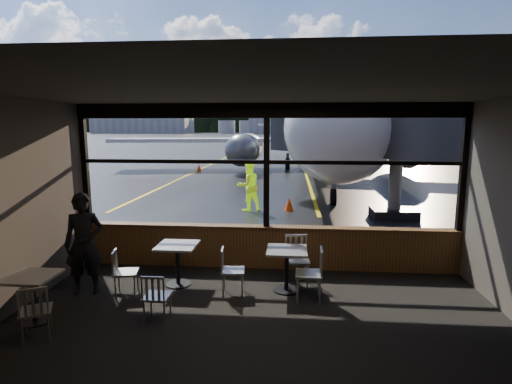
# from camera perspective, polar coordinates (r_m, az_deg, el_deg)

# --- Properties ---
(ground_plane) EXTENTS (520.00, 520.00, 0.00)m
(ground_plane) POSITION_cam_1_polar(r_m,az_deg,el_deg) (128.31, 4.78, 7.90)
(ground_plane) COLOR black
(ground_plane) RESTS_ON ground
(carpet_floor) EXTENTS (8.00, 6.00, 0.01)m
(carpet_floor) POSITION_cam_1_polar(r_m,az_deg,el_deg) (6.10, -0.38, -20.32)
(carpet_floor) COLOR black
(carpet_floor) RESTS_ON ground
(ceiling) EXTENTS (8.00, 6.00, 0.04)m
(ceiling) POSITION_cam_1_polar(r_m,az_deg,el_deg) (5.32, -0.42, 14.43)
(ceiling) COLOR #38332D
(ceiling) RESTS_ON ground
(wall_back) EXTENTS (8.00, 0.04, 3.50)m
(wall_back) POSITION_cam_1_polar(r_m,az_deg,el_deg) (2.66, -6.81, -19.41)
(wall_back) COLOR #504840
(wall_back) RESTS_ON ground
(window_sill) EXTENTS (8.00, 0.28, 0.90)m
(window_sill) POSITION_cam_1_polar(r_m,az_deg,el_deg) (8.68, 1.48, -7.95)
(window_sill) COLOR #57351A
(window_sill) RESTS_ON ground
(window_header) EXTENTS (8.00, 0.18, 0.30)m
(window_header) POSITION_cam_1_polar(r_m,az_deg,el_deg) (8.30, 1.56, 11.54)
(window_header) COLOR black
(window_header) RESTS_ON ground
(mullion_left) EXTENTS (0.12, 0.12, 2.60)m
(mullion_left) POSITION_cam_1_polar(r_m,az_deg,el_deg) (9.43, -23.23, 3.53)
(mullion_left) COLOR black
(mullion_left) RESTS_ON ground
(mullion_centre) EXTENTS (0.12, 0.12, 2.60)m
(mullion_centre) POSITION_cam_1_polar(r_m,az_deg,el_deg) (8.33, 1.53, 3.62)
(mullion_centre) COLOR black
(mullion_centre) RESTS_ON ground
(mullion_right) EXTENTS (0.12, 0.12, 2.60)m
(mullion_right) POSITION_cam_1_polar(r_m,az_deg,el_deg) (9.01, 27.52, 3.00)
(mullion_right) COLOR black
(mullion_right) RESTS_ON ground
(window_transom) EXTENTS (8.00, 0.10, 0.08)m
(window_transom) POSITION_cam_1_polar(r_m,az_deg,el_deg) (8.32, 1.53, 4.30)
(window_transom) COLOR black
(window_transom) RESTS_ON ground
(airliner) EXTENTS (30.83, 36.61, 10.92)m
(airliner) POSITION_cam_1_polar(r_m,az_deg,el_deg) (27.78, 9.46, 14.20)
(airliner) COLOR silver
(airliner) RESTS_ON ground_plane
(jet_bridge) EXTENTS (8.78, 10.73, 4.68)m
(jet_bridge) POSITION_cam_1_polar(r_m,az_deg,el_deg) (14.14, 17.74, 6.08)
(jet_bridge) COLOR #2E2E31
(jet_bridge) RESTS_ON ground_plane
(cafe_table_near) EXTENTS (0.73, 0.73, 0.81)m
(cafe_table_near) POSITION_cam_1_polar(r_m,az_deg,el_deg) (7.53, 4.39, -11.09)
(cafe_table_near) COLOR gray
(cafe_table_near) RESTS_ON carpet_floor
(cafe_table_mid) EXTENTS (0.74, 0.74, 0.81)m
(cafe_table_mid) POSITION_cam_1_polar(r_m,az_deg,el_deg) (7.92, -11.10, -10.18)
(cafe_table_mid) COLOR #A9A39B
(cafe_table_mid) RESTS_ON carpet_floor
(cafe_table_left) EXTENTS (0.70, 0.70, 0.77)m
(cafe_table_left) POSITION_cam_1_polar(r_m,az_deg,el_deg) (7.28, -29.19, -13.20)
(cafe_table_left) COLOR gray
(cafe_table_left) RESTS_ON carpet_floor
(chair_near_e) EXTENTS (0.54, 0.54, 0.96)m
(chair_near_e) POSITION_cam_1_polar(r_m,az_deg,el_deg) (7.16, 7.55, -11.61)
(chair_near_e) COLOR #BCB6AA
(chair_near_e) RESTS_ON carpet_floor
(chair_near_w) EXTENTS (0.52, 0.52, 0.87)m
(chair_near_w) POSITION_cam_1_polar(r_m,az_deg,el_deg) (7.39, -3.32, -11.24)
(chair_near_w) COLOR #AAA59A
(chair_near_w) RESTS_ON carpet_floor
(chair_near_n) EXTENTS (0.57, 0.57, 0.97)m
(chair_near_n) POSITION_cam_1_polar(r_m,az_deg,el_deg) (7.79, 5.86, -9.80)
(chair_near_n) COLOR #B5B1A4
(chair_near_n) RESTS_ON carpet_floor
(chair_mid_s) EXTENTS (0.45, 0.45, 0.82)m
(chair_mid_s) POSITION_cam_1_polar(r_m,az_deg,el_deg) (6.60, -13.96, -14.34)
(chair_mid_s) COLOR #B1ADA0
(chair_mid_s) RESTS_ON carpet_floor
(chair_mid_w) EXTENTS (0.56, 0.56, 0.86)m
(chair_mid_w) POSITION_cam_1_polar(r_m,az_deg,el_deg) (7.68, -18.07, -10.92)
(chair_mid_w) COLOR #AAA69A
(chair_mid_w) RESTS_ON carpet_floor
(chair_left_s) EXTENTS (0.62, 0.62, 0.85)m
(chair_left_s) POSITION_cam_1_polar(r_m,az_deg,el_deg) (6.71, -28.91, -14.69)
(chair_left_s) COLOR #B9B4A7
(chair_left_s) RESTS_ON carpet_floor
(passenger) EXTENTS (0.78, 0.62, 1.86)m
(passenger) POSITION_cam_1_polar(r_m,az_deg,el_deg) (7.89, -23.34, -6.85)
(passenger) COLOR black
(passenger) RESTS_ON carpet_floor
(ground_crew) EXTENTS (1.11, 1.06, 1.81)m
(ground_crew) POSITION_cam_1_polar(r_m,az_deg,el_deg) (14.50, -1.08, 0.88)
(ground_crew) COLOR #BFF219
(ground_crew) RESTS_ON ground_plane
(cone_nose) EXTENTS (0.34, 0.34, 0.48)m
(cone_nose) POSITION_cam_1_polar(r_m,az_deg,el_deg) (14.63, 4.73, -1.72)
(cone_nose) COLOR #EE5807
(cone_nose) RESTS_ON ground_plane
(cone_wing) EXTENTS (0.35, 0.35, 0.48)m
(cone_wing) POSITION_cam_1_polar(r_m,az_deg,el_deg) (27.85, -8.14, 3.46)
(cone_wing) COLOR #F15507
(cone_wing) RESTS_ON ground_plane
(hangar_left) EXTENTS (45.00, 18.00, 11.00)m
(hangar_left) POSITION_cam_1_polar(r_m,az_deg,el_deg) (201.06, -15.80, 9.65)
(hangar_left) COLOR silver
(hangar_left) RESTS_ON ground_plane
(hangar_mid) EXTENTS (38.00, 15.00, 10.00)m
(hangar_mid) POSITION_cam_1_polar(r_m,az_deg,el_deg) (193.29, 4.88, 9.84)
(hangar_mid) COLOR silver
(hangar_mid) RESTS_ON ground_plane
(hangar_right) EXTENTS (50.00, 20.00, 12.00)m
(hangar_right) POSITION_cam_1_polar(r_m,az_deg,el_deg) (195.57, 23.00, 9.43)
(hangar_right) COLOR silver
(hangar_right) RESTS_ON ground_plane
(fuel_tank_a) EXTENTS (8.00, 8.00, 6.00)m
(fuel_tank_a) POSITION_cam_1_polar(r_m,az_deg,el_deg) (192.71, -4.20, 9.25)
(fuel_tank_a) COLOR silver
(fuel_tank_a) RESTS_ON ground_plane
(fuel_tank_b) EXTENTS (8.00, 8.00, 6.00)m
(fuel_tank_b) POSITION_cam_1_polar(r_m,az_deg,el_deg) (191.38, -1.20, 9.28)
(fuel_tank_b) COLOR silver
(fuel_tank_b) RESTS_ON ground_plane
(fuel_tank_c) EXTENTS (8.00, 8.00, 6.00)m
(fuel_tank_c) POSITION_cam_1_polar(r_m,az_deg,el_deg) (190.57, 1.83, 9.27)
(fuel_tank_c) COLOR silver
(fuel_tank_c) RESTS_ON ground_plane
(treeline) EXTENTS (360.00, 3.00, 12.00)m
(treeline) POSITION_cam_1_polar(r_m,az_deg,el_deg) (218.30, 4.90, 10.03)
(treeline) COLOR black
(treeline) RESTS_ON ground_plane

